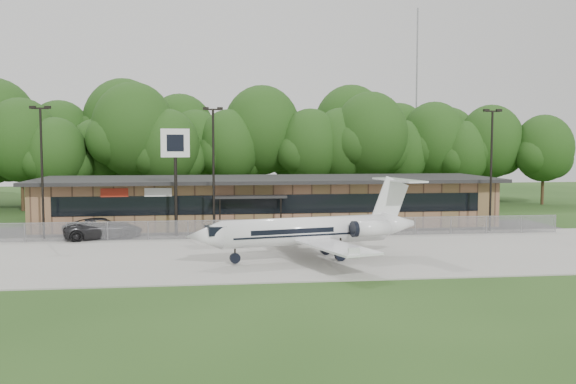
{
  "coord_description": "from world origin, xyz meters",
  "views": [
    {
      "loc": [
        -5.53,
        -34.3,
        7.44
      ],
      "look_at": [
        0.35,
        12.0,
        3.86
      ],
      "focal_mm": 40.0,
      "sensor_mm": 36.0,
      "label": 1
    }
  ],
  "objects": [
    {
      "name": "fence",
      "position": [
        0.0,
        15.0,
        0.78
      ],
      "size": [
        46.0,
        0.04,
        1.52
      ],
      "color": "gray",
      "rests_on": "ground"
    },
    {
      "name": "parking_lot",
      "position": [
        0.0,
        19.5,
        0.03
      ],
      "size": [
        50.0,
        9.0,
        0.06
      ],
      "primitive_type": "cube",
      "color": "#383835",
      "rests_on": "ground"
    },
    {
      "name": "business_jet",
      "position": [
        1.09,
        5.35,
        1.85
      ],
      "size": [
        15.33,
        13.79,
        5.18
      ],
      "rotation": [
        0.0,
        0.0,
        0.22
      ],
      "color": "white",
      "rests_on": "ground"
    },
    {
      "name": "terminal",
      "position": [
        -0.0,
        23.94,
        2.18
      ],
      "size": [
        41.0,
        11.65,
        4.3
      ],
      "color": "#8F6247",
      "rests_on": "ground"
    },
    {
      "name": "radio_mast",
      "position": [
        22.0,
        48.0,
        12.5
      ],
      "size": [
        0.2,
        0.2,
        25.0
      ],
      "primitive_type": "cylinder",
      "color": "gray",
      "rests_on": "ground"
    },
    {
      "name": "light_pole_mid",
      "position": [
        -5.0,
        16.5,
        5.98
      ],
      "size": [
        1.55,
        0.3,
        10.23
      ],
      "color": "black",
      "rests_on": "ground"
    },
    {
      "name": "light_pole_left",
      "position": [
        -18.0,
        16.5,
        5.98
      ],
      "size": [
        1.55,
        0.3,
        10.23
      ],
      "color": "black",
      "rests_on": "ground"
    },
    {
      "name": "ground",
      "position": [
        0.0,
        0.0,
        0.0
      ],
      "size": [
        160.0,
        160.0,
        0.0
      ],
      "primitive_type": "plane",
      "color": "#223F16",
      "rests_on": "ground"
    },
    {
      "name": "pole_sign",
      "position": [
        -7.97,
        16.79,
        6.54
      ],
      "size": [
        2.25,
        0.51,
        8.55
      ],
      "rotation": [
        0.0,
        0.0,
        0.11
      ],
      "color": "black",
      "rests_on": "ground"
    },
    {
      "name": "suv",
      "position": [
        -13.54,
        16.29,
        0.83
      ],
      "size": [
        6.52,
        4.35,
        1.66
      ],
      "primitive_type": "imported",
      "rotation": [
        0.0,
        0.0,
        1.86
      ],
      "color": "#282729",
      "rests_on": "ground"
    },
    {
      "name": "treeline",
      "position": [
        0.0,
        42.0,
        7.5
      ],
      "size": [
        72.0,
        12.0,
        15.0
      ],
      "primitive_type": null,
      "color": "#1E3E13",
      "rests_on": "ground"
    },
    {
      "name": "light_pole_right",
      "position": [
        18.0,
        16.5,
        5.98
      ],
      "size": [
        1.55,
        0.3,
        10.23
      ],
      "color": "black",
      "rests_on": "ground"
    },
    {
      "name": "apron",
      "position": [
        0.0,
        8.0,
        0.04
      ],
      "size": [
        64.0,
        18.0,
        0.08
      ],
      "primitive_type": "cube",
      "color": "#9E9B93",
      "rests_on": "ground"
    }
  ]
}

